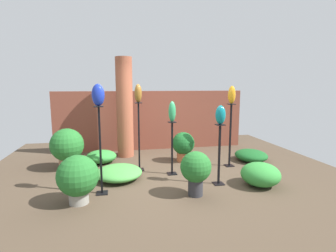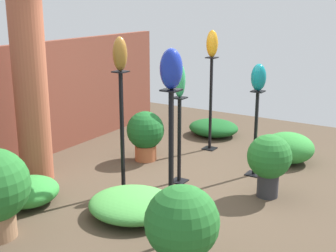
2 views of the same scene
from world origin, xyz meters
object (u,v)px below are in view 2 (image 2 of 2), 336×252
object	(u,v)px
art_vase_cobalt	(171,69)
potted_plant_front_left	(145,133)
pedestal_bronze	(122,138)
art_vase_teal	(259,77)
art_vase_bronze	(120,54)
pedestal_teal	(255,137)
potted_plant_back_center	(269,160)
potted_plant_near_pillar	(182,224)
brick_pillar	(30,83)
art_vase_amber	(212,44)
art_vase_jade	(180,80)
pedestal_jade	(179,144)
pedestal_amber	(211,108)
pedestal_cobalt	(171,175)

from	to	relation	value
art_vase_cobalt	potted_plant_front_left	size ratio (longest dim) A/B	0.50
pedestal_bronze	art_vase_teal	xyz separation A→B (m)	(1.44, -1.17, 0.65)
art_vase_bronze	pedestal_teal	bearing A→B (deg)	-39.19
pedestal_teal	potted_plant_back_center	distance (m)	0.74
potted_plant_near_pillar	art_vase_bronze	bearing A→B (deg)	53.14
brick_pillar	art_vase_amber	xyz separation A→B (m)	(2.40, -1.40, 0.38)
brick_pillar	art_vase_jade	bearing A→B (deg)	-61.35
potted_plant_back_center	pedestal_jade	bearing A→B (deg)	98.01
art_vase_cobalt	potted_plant_near_pillar	distance (m)	1.39
brick_pillar	potted_plant_back_center	bearing A→B (deg)	-69.18
potted_plant_back_center	potted_plant_near_pillar	world-z (taller)	potted_plant_near_pillar
potted_plant_back_center	potted_plant_front_left	size ratio (longest dim) A/B	1.05
brick_pillar	potted_plant_front_left	xyz separation A→B (m)	(1.41, -0.82, -0.90)
pedestal_amber	pedestal_jade	size ratio (longest dim) A/B	1.29
pedestal_jade	art_vase_jade	bearing A→B (deg)	-63.43
pedestal_bronze	art_vase_bronze	world-z (taller)	art_vase_bronze
art_vase_teal	art_vase_bronze	size ratio (longest dim) A/B	0.89
art_vase_amber	art_vase_bronze	bearing A→B (deg)	176.53
pedestal_amber	potted_plant_back_center	world-z (taller)	pedestal_amber
art_vase_bronze	art_vase_jade	world-z (taller)	art_vase_bronze
pedestal_amber	pedestal_bronze	world-z (taller)	pedestal_bronze
pedestal_bronze	potted_plant_front_left	bearing A→B (deg)	21.46
pedestal_bronze	art_vase_cobalt	size ratio (longest dim) A/B	4.11
pedestal_amber	art_vase_teal	world-z (taller)	art_vase_teal
potted_plant_back_center	art_vase_amber	bearing A→B (deg)	48.23
art_vase_jade	art_vase_bronze	bearing A→B (deg)	147.93
art_vase_bronze	art_vase_cobalt	bearing A→B (deg)	-123.46
pedestal_teal	potted_plant_back_center	world-z (taller)	pedestal_teal
pedestal_bronze	art_vase_teal	distance (m)	1.97
pedestal_teal	art_vase_bronze	xyz separation A→B (m)	(-1.44, 1.17, 1.20)
art_vase_amber	potted_plant_front_left	world-z (taller)	art_vase_amber
art_vase_cobalt	art_vase_jade	world-z (taller)	art_vase_cobalt
art_vase_cobalt	art_vase_jade	xyz separation A→B (m)	(1.45, 0.76, -0.39)
pedestal_amber	art_vase_bronze	world-z (taller)	art_vase_bronze
pedestal_teal	art_vase_jade	size ratio (longest dim) A/B	2.73
art_vase_teal	potted_plant_near_pillar	xyz separation A→B (m)	(-2.57, -0.34, -0.92)
pedestal_teal	potted_plant_near_pillar	bearing A→B (deg)	-172.50
art_vase_cobalt	art_vase_teal	size ratio (longest dim) A/B	1.04
pedestal_bronze	art_vase_bronze	distance (m)	1.03
potted_plant_back_center	brick_pillar	bearing A→B (deg)	110.82
potted_plant_front_left	potted_plant_near_pillar	bearing A→B (deg)	-139.33
pedestal_cobalt	pedestal_teal	xyz separation A→B (m)	(2.22, 0.01, -0.19)
art_vase_amber	art_vase_bronze	xyz separation A→B (m)	(-2.14, 0.13, 0.04)
pedestal_cobalt	art_vase_jade	distance (m)	1.76
brick_pillar	art_vase_teal	size ratio (longest dim) A/B	7.36
art_vase_teal	art_vase_jade	distance (m)	1.08
potted_plant_back_center	art_vase_cobalt	bearing A→B (deg)	165.80
pedestal_cobalt	art_vase_jade	bearing A→B (deg)	27.72
brick_pillar	art_vase_amber	distance (m)	2.80
brick_pillar	pedestal_teal	world-z (taller)	brick_pillar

